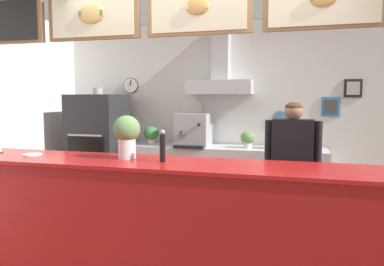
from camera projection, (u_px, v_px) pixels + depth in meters
back_wall_assembly at (235, 108)px, 5.26m from camera, size 5.47×2.41×2.71m
service_counter at (191, 226)px, 3.07m from camera, size 4.79×0.66×1.07m
back_prep_counter at (223, 180)px, 5.16m from camera, size 2.78×0.57×0.92m
pizza_oven at (99, 150)px, 5.45m from camera, size 0.73×0.76×1.75m
shop_worker at (292, 170)px, 3.90m from camera, size 0.59×0.24×1.56m
espresso_machine at (193, 130)px, 5.18m from camera, size 0.46×0.50×0.46m
potted_thyme at (151, 134)px, 5.40m from camera, size 0.22×0.22×0.26m
potted_rosemary at (248, 139)px, 4.98m from camera, size 0.20×0.20×0.23m
potted_oregano at (279, 139)px, 4.89m from camera, size 0.23×0.23×0.25m
basil_vase at (127, 135)px, 3.22m from camera, size 0.24×0.24×0.38m
pepper_grinder at (163, 146)px, 3.07m from camera, size 0.05×0.05×0.27m
condiment_plate at (33, 155)px, 3.43m from camera, size 0.17×0.17×0.01m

